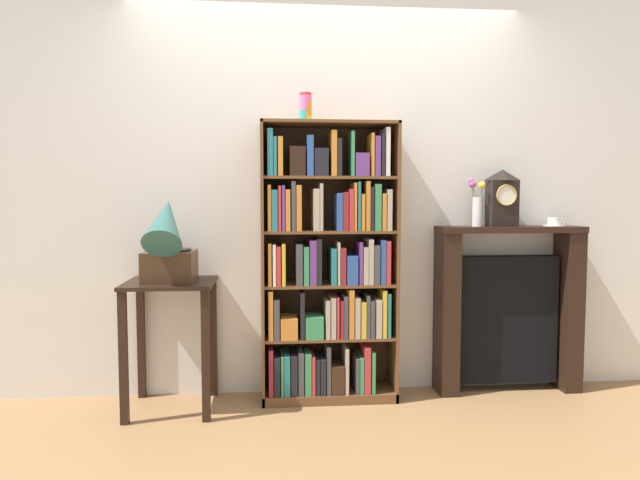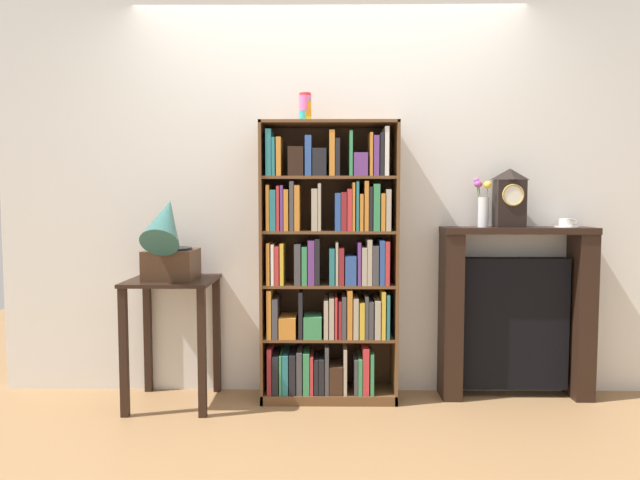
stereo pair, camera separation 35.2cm
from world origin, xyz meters
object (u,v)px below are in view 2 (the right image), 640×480
object	(u,v)px
fireplace_mantel	(515,314)
bookshelf	(329,272)
side_table_left	(173,312)
mantel_clock	(510,198)
teacup_with_saucer	(566,223)
cup_stack	(305,108)
flower_vase	(483,205)
gramophone	(168,242)

from	to	relation	value
fireplace_mantel	bookshelf	bearing A→B (deg)	-177.09
side_table_left	fireplace_mantel	bearing A→B (deg)	4.05
bookshelf	mantel_clock	world-z (taller)	bookshelf
mantel_clock	teacup_with_saucer	size ratio (longest dim) A/B	2.61
fireplace_mantel	cup_stack	bearing A→B (deg)	-176.89
side_table_left	fireplace_mantel	size ratio (longest dim) A/B	0.71
cup_stack	flower_vase	distance (m)	1.26
side_table_left	gramophone	xyz separation A→B (m)	(0.00, -0.06, 0.44)
cup_stack	gramophone	xyz separation A→B (m)	(-0.82, -0.14, -0.82)
cup_stack	gramophone	bearing A→B (deg)	-170.11
cup_stack	gramophone	size ratio (longest dim) A/B	0.31
cup_stack	teacup_with_saucer	world-z (taller)	cup_stack
bookshelf	gramophone	xyz separation A→B (m)	(-0.96, -0.15, 0.20)
side_table_left	teacup_with_saucer	distance (m)	2.52
side_table_left	teacup_with_saucer	size ratio (longest dim) A/B	5.53
bookshelf	teacup_with_saucer	bearing A→B (deg)	1.63
gramophone	flower_vase	distance (m)	1.95
bookshelf	fireplace_mantel	world-z (taller)	bookshelf
bookshelf	teacup_with_saucer	xyz separation A→B (m)	(1.49, 0.04, 0.31)
fireplace_mantel	mantel_clock	world-z (taller)	mantel_clock
side_table_left	flower_vase	size ratio (longest dim) A/B	2.51
cup_stack	teacup_with_saucer	xyz separation A→B (m)	(1.64, 0.05, -0.71)
cup_stack	flower_vase	world-z (taller)	cup_stack
cup_stack	teacup_with_saucer	size ratio (longest dim) A/B	1.24
fireplace_mantel	mantel_clock	distance (m)	0.74
flower_vase	teacup_with_saucer	bearing A→B (deg)	0.06
gramophone	mantel_clock	size ratio (longest dim) A/B	1.53
bookshelf	teacup_with_saucer	size ratio (longest dim) A/B	12.34
fireplace_mantel	teacup_with_saucer	world-z (taller)	teacup_with_saucer
bookshelf	cup_stack	distance (m)	1.03
flower_vase	gramophone	bearing A→B (deg)	-174.19
bookshelf	flower_vase	size ratio (longest dim) A/B	5.61
fireplace_mantel	flower_vase	distance (m)	0.73
gramophone	teacup_with_saucer	size ratio (longest dim) A/B	3.98
cup_stack	side_table_left	bearing A→B (deg)	-174.41
bookshelf	side_table_left	world-z (taller)	bookshelf
gramophone	fireplace_mantel	distance (m)	2.21
cup_stack	mantel_clock	size ratio (longest dim) A/B	0.48
teacup_with_saucer	gramophone	bearing A→B (deg)	-175.42
cup_stack	gramophone	distance (m)	1.16
teacup_with_saucer	mantel_clock	bearing A→B (deg)	-179.60
cup_stack	fireplace_mantel	xyz separation A→B (m)	(1.33, 0.07, -1.29)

